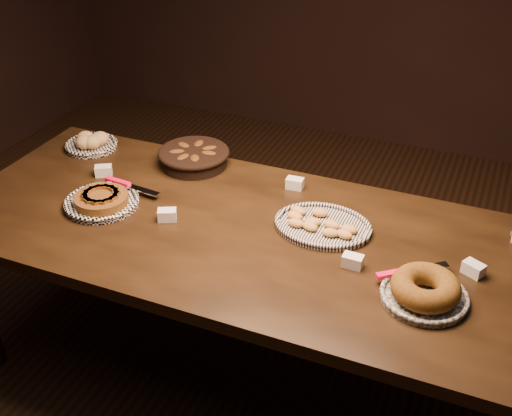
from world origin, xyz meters
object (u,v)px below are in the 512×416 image
at_px(apple_tart_plate, 102,200).
at_px(madeleine_platter, 322,225).
at_px(bundt_cake_plate, 425,290).
at_px(buffet_table, 253,247).

distance_m(apple_tart_plate, madeleine_platter, 0.88).
bearing_deg(apple_tart_plate, bundt_cake_plate, -8.46).
bearing_deg(madeleine_platter, bundt_cake_plate, -7.23).
xyz_separation_m(apple_tart_plate, madeleine_platter, (0.86, 0.18, -0.01)).
bearing_deg(bundt_cake_plate, apple_tart_plate, 161.35).
relative_size(buffet_table, apple_tart_plate, 7.12).
height_order(buffet_table, bundt_cake_plate, bundt_cake_plate).
xyz_separation_m(buffet_table, bundt_cake_plate, (0.66, -0.15, 0.11)).
bearing_deg(bundt_cake_plate, madeleine_platter, 133.50).
bearing_deg(buffet_table, apple_tart_plate, -174.05).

